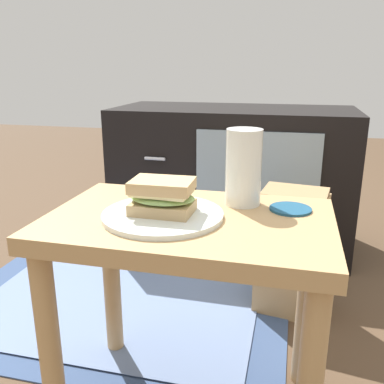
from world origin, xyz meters
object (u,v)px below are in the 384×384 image
Objects in this scene: plate at (163,215)px; tv_cabinet at (232,177)px; coaster at (290,209)px; paper_bag at (291,252)px; beer_glass at (243,169)px; sandwich_front at (162,196)px.

tv_cabinet is at bearing 90.12° from plate.
coaster is 0.47m from paper_bag.
tv_cabinet is 0.89m from beer_glass.
paper_bag is at bearing 62.46° from sandwich_front.
sandwich_front is at bearing -139.38° from beer_glass.
plate is 1.84× the size of sandwich_front.
sandwich_front is at bearing -89.88° from tv_cabinet.
tv_cabinet reaches higher than sandwich_front.
paper_bag is at bearing 62.46° from plate.
sandwich_front reaches higher than plate.
beer_glass is 0.52m from paper_bag.
tv_cabinet is 2.45× the size of paper_bag.
paper_bag is at bearing -61.92° from tv_cabinet.
tv_cabinet is at bearing 105.74° from coaster.
plate is at bearing -139.38° from beer_glass.
paper_bag is at bearing 88.16° from coaster.
tv_cabinet is 11.22× the size of coaster.
paper_bag is (0.11, 0.37, -0.34)m from beer_glass.
sandwich_front reaches higher than paper_bag.
tv_cabinet reaches higher than paper_bag.
plate is 0.20m from beer_glass.
coaster reaches higher than paper_bag.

